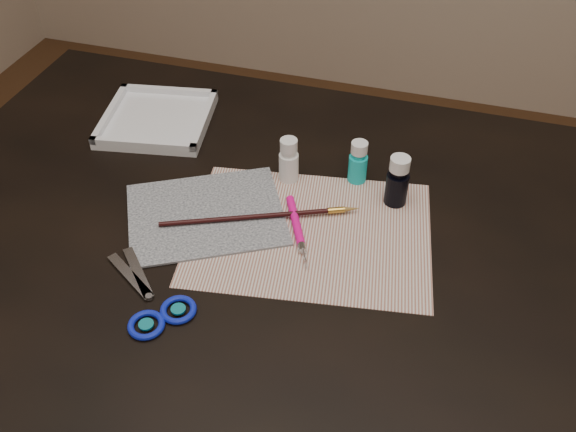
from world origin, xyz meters
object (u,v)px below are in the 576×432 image
(paint_bottle_cyan, at_px, (358,162))
(paint_bottle_navy, at_px, (398,181))
(canvas, at_px, (206,214))
(paint_bottle_white, at_px, (289,160))
(scissors, at_px, (139,291))
(palette_tray, at_px, (157,118))
(paper, at_px, (310,232))

(paint_bottle_cyan, relative_size, paint_bottle_navy, 0.87)
(canvas, xyz_separation_m, paint_bottle_cyan, (0.21, 0.16, 0.04))
(paint_bottle_white, xyz_separation_m, scissors, (-0.13, -0.31, -0.04))
(paint_bottle_cyan, bearing_deg, paint_bottle_white, -164.88)
(paint_bottle_cyan, xyz_separation_m, scissors, (-0.24, -0.34, -0.03))
(paint_bottle_white, distance_m, paint_bottle_navy, 0.18)
(paint_bottle_cyan, distance_m, scissors, 0.42)
(canvas, distance_m, paint_bottle_white, 0.17)
(paint_bottle_white, relative_size, palette_tray, 0.41)
(paint_bottle_cyan, bearing_deg, paper, -105.73)
(palette_tray, bearing_deg, paint_bottle_navy, -11.84)
(paint_bottle_cyan, xyz_separation_m, paint_bottle_navy, (0.07, -0.04, 0.01))
(paper, xyz_separation_m, paint_bottle_cyan, (0.04, 0.15, 0.04))
(paper, distance_m, scissors, 0.27)
(paint_bottle_white, relative_size, scissors, 0.41)
(paint_bottle_navy, relative_size, scissors, 0.46)
(paper, height_order, paint_bottle_navy, paint_bottle_navy)
(paper, bearing_deg, paint_bottle_white, 120.48)
(paint_bottle_cyan, relative_size, scissors, 0.40)
(paint_bottle_navy, relative_size, palette_tray, 0.46)
(paint_bottle_white, bearing_deg, scissors, -112.56)
(paper, bearing_deg, palette_tray, 149.66)
(paper, relative_size, scissors, 1.90)
(paint_bottle_navy, bearing_deg, palette_tray, 168.16)
(paint_bottle_white, height_order, palette_tray, paint_bottle_white)
(paint_bottle_navy, distance_m, palette_tray, 0.48)
(paper, height_order, paint_bottle_white, paint_bottle_white)
(paint_bottle_white, xyz_separation_m, palette_tray, (-0.29, 0.09, -0.03))
(paint_bottle_navy, height_order, scissors, paint_bottle_navy)
(paint_bottle_cyan, distance_m, palette_tray, 0.40)
(paper, xyz_separation_m, canvas, (-0.17, -0.01, 0.00))
(paper, height_order, canvas, canvas)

